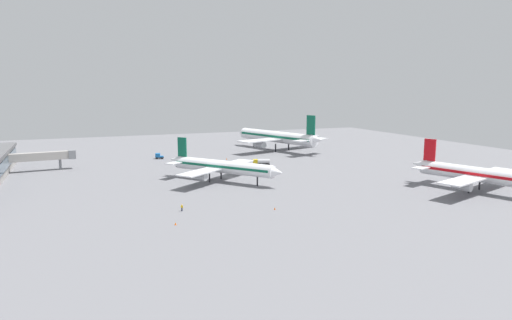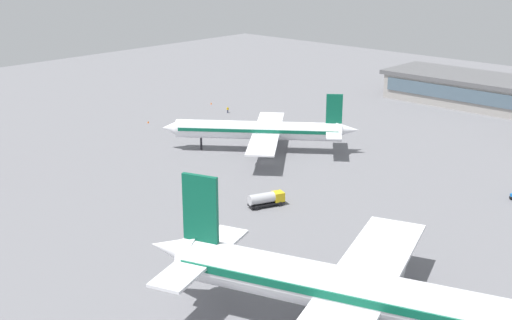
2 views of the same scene
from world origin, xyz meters
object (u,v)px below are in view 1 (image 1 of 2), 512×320
at_px(airplane_distant, 221,167).
at_px(baggage_tug, 159,156).
at_px(airplane_at_gate, 484,175).
at_px(airplane_taxiing, 278,137).
at_px(ground_crew_worker, 182,208).
at_px(fuel_truck, 261,162).
at_px(safety_cone_mid_apron, 175,224).
at_px(safety_cone_near_gate, 275,209).
at_px(safety_cone_far_side, 227,159).

xyz_separation_m(airplane_distant, baggage_tug, (-53.09, -10.09, -3.56)).
relative_size(airplane_at_gate, airplane_distant, 1.22).
distance_m(airplane_taxiing, ground_crew_worker, 109.54).
distance_m(fuel_truck, safety_cone_mid_apron, 77.20).
distance_m(airplane_distant, baggage_tug, 54.16).
bearing_deg(airplane_taxiing, safety_cone_near_gate, 136.28).
height_order(fuel_truck, baggage_tug, fuel_truck).
relative_size(safety_cone_mid_apron, safety_cone_far_side, 1.00).
distance_m(airplane_distant, safety_cone_mid_apron, 46.23).
distance_m(airplane_at_gate, airplane_distant, 75.76).
height_order(fuel_truck, safety_cone_far_side, fuel_truck).
relative_size(fuel_truck, safety_cone_mid_apron, 10.91).
height_order(safety_cone_near_gate, safety_cone_far_side, same).
bearing_deg(airplane_taxiing, safety_cone_mid_apron, 126.19).
height_order(fuel_truck, ground_crew_worker, fuel_truck).
bearing_deg(safety_cone_near_gate, safety_cone_far_side, 170.04).
bearing_deg(airplane_at_gate, baggage_tug, -160.93).
bearing_deg(safety_cone_mid_apron, ground_crew_worker, 160.01).
bearing_deg(ground_crew_worker, safety_cone_mid_apron, 26.71).
bearing_deg(fuel_truck, airplane_at_gate, 144.26).
relative_size(airplane_at_gate, fuel_truck, 6.70).
bearing_deg(baggage_tug, airplane_at_gate, 144.70).
height_order(airplane_distant, safety_cone_far_side, airplane_distant).
bearing_deg(fuel_truck, ground_crew_worker, 73.40).
xyz_separation_m(airplane_taxiing, airplane_distant, (58.20, -46.15, -1.57)).
xyz_separation_m(baggage_tug, safety_cone_mid_apron, (92.88, -13.04, -0.86)).
bearing_deg(airplane_at_gate, fuel_truck, -166.60).
bearing_deg(safety_cone_mid_apron, airplane_taxiing, 144.74).
height_order(ground_crew_worker, safety_cone_near_gate, ground_crew_worker).
bearing_deg(safety_cone_far_side, airplane_distant, -20.46).
distance_m(fuel_truck, ground_crew_worker, 66.70).
distance_m(airplane_taxiing, baggage_tug, 56.70).
distance_m(safety_cone_near_gate, safety_cone_mid_apron, 24.92).
height_order(baggage_tug, safety_cone_near_gate, baggage_tug).
xyz_separation_m(airplane_at_gate, airplane_taxiing, (-100.73, -16.54, 1.30)).
distance_m(airplane_taxiing, airplane_distant, 74.30).
bearing_deg(safety_cone_far_side, airplane_taxiing, 119.48).
distance_m(airplane_at_gate, airplane_taxiing, 102.09).
distance_m(baggage_tug, safety_cone_far_side, 28.16).
height_order(ground_crew_worker, safety_cone_mid_apron, ground_crew_worker).
distance_m(fuel_truck, baggage_tug, 45.14).
xyz_separation_m(airplane_at_gate, safety_cone_far_side, (-83.23, -47.51, -4.69)).
xyz_separation_m(ground_crew_worker, safety_cone_mid_apron, (10.37, -3.77, -0.55)).
bearing_deg(safety_cone_far_side, airplane_at_gate, 29.72).
bearing_deg(safety_cone_mid_apron, safety_cone_far_side, 154.55).
xyz_separation_m(safety_cone_near_gate, safety_cone_far_side, (-77.34, 13.58, 0.00)).
bearing_deg(safety_cone_far_side, fuel_truck, 22.55).
relative_size(airplane_distant, ground_crew_worker, 21.56).
relative_size(airplane_distant, safety_cone_near_gate, 60.00).
relative_size(airplane_taxiing, safety_cone_far_side, 91.98).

